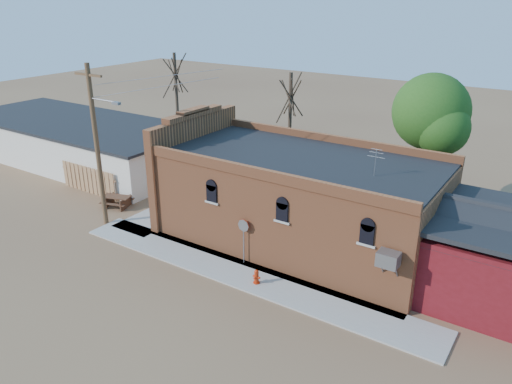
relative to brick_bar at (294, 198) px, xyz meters
The scene contains 15 objects.
ground 6.19m from the brick_bar, 106.65° to the right, with size 120.00×120.00×0.00m, color brown.
sidewalk_south 5.14m from the brick_bar, 91.78° to the right, with size 19.00×2.20×0.08m, color #9E9991.
sidewalk_west 8.28m from the brick_bar, behind, with size 2.60×10.00×0.08m, color #9E9991.
brick_bar is the anchor object (origin of this frame).
red_shed 9.86m from the brick_bar, ahead, with size 5.40×6.40×4.30m.
storage_building 20.81m from the brick_bar, behind, with size 20.40×8.40×3.17m.
wood_fence 14.61m from the brick_bar, behind, with size 5.20×0.10×1.80m, color #AB6F4D, non-canonical shape.
utility_pole 10.96m from the brick_bar, 156.31° to the right, with size 3.12×0.26×9.00m.
tree_bare_near 9.54m from the brick_bar, 121.74° to the left, with size 2.80×2.80×7.65m.
tree_bare_far 18.25m from the brick_bar, 151.47° to the left, with size 2.80×2.80×8.16m.
tree_leafy 9.80m from the brick_bar, 61.44° to the left, with size 4.40×4.40×8.15m.
fire_hydrant 5.35m from the brick_bar, 79.68° to the right, with size 0.38×0.35×0.68m.
stop_sign 3.78m from the brick_bar, 99.85° to the right, with size 0.63×0.09×2.30m.
trash_barrel 7.25m from the brick_bar, behind, with size 0.47×0.47×0.72m, color navy.
picnic_table 11.53m from the brick_bar, 168.37° to the right, with size 2.01×1.73×0.71m.
Camera 1 is at (13.26, -15.60, 12.30)m, focal length 35.00 mm.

